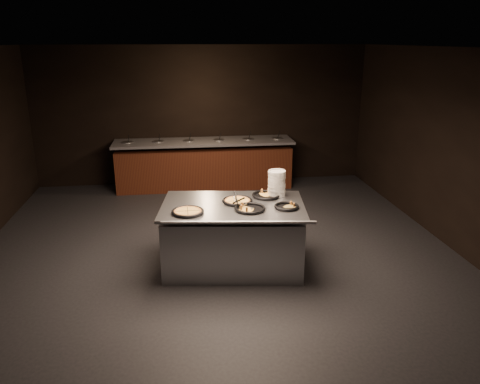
# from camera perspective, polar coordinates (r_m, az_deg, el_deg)

# --- Properties ---
(room) EXTENTS (7.02, 8.02, 2.92)m
(room) POSITION_cam_1_polar(r_m,az_deg,el_deg) (6.18, -2.65, 3.57)
(room) COLOR black
(room) RESTS_ON ground
(salad_bar) EXTENTS (3.70, 0.83, 1.18)m
(salad_bar) POSITION_cam_1_polar(r_m,az_deg,el_deg) (9.88, -4.36, 3.05)
(salad_bar) COLOR #502612
(salad_bar) RESTS_ON ground
(serving_counter) EXTENTS (2.03, 1.45, 0.91)m
(serving_counter) POSITION_cam_1_polar(r_m,az_deg,el_deg) (6.40, -0.85, -5.54)
(serving_counter) COLOR #B5B7BC
(serving_counter) RESTS_ON ground
(plate_stack) EXTENTS (0.24, 0.24, 0.36)m
(plate_stack) POSITION_cam_1_polar(r_m,az_deg,el_deg) (6.56, 4.50, 1.07)
(plate_stack) COLOR silver
(plate_stack) RESTS_ON serving_counter
(pan_veggie_whole) EXTENTS (0.41, 0.41, 0.04)m
(pan_veggie_whole) POSITION_cam_1_polar(r_m,az_deg,el_deg) (5.96, -6.39, -2.39)
(pan_veggie_whole) COLOR black
(pan_veggie_whole) RESTS_ON serving_counter
(pan_cheese_whole) EXTENTS (0.41, 0.41, 0.04)m
(pan_cheese_whole) POSITION_cam_1_polar(r_m,az_deg,el_deg) (6.31, -0.33, -1.08)
(pan_cheese_whole) COLOR black
(pan_cheese_whole) RESTS_ON serving_counter
(pan_cheese_slices_a) EXTENTS (0.39, 0.39, 0.04)m
(pan_cheese_slices_a) POSITION_cam_1_polar(r_m,az_deg,el_deg) (6.54, 3.18, -0.40)
(pan_cheese_slices_a) COLOR black
(pan_cheese_slices_a) RESTS_ON serving_counter
(pan_cheese_slices_b) EXTENTS (0.40, 0.40, 0.04)m
(pan_cheese_slices_b) POSITION_cam_1_polar(r_m,az_deg,el_deg) (6.03, 1.22, -2.02)
(pan_cheese_slices_b) COLOR black
(pan_cheese_slices_b) RESTS_ON serving_counter
(pan_veggie_slices) EXTENTS (0.33, 0.33, 0.04)m
(pan_veggie_slices) POSITION_cam_1_polar(r_m,az_deg,el_deg) (6.13, 5.70, -1.77)
(pan_veggie_slices) COLOR black
(pan_veggie_slices) RESTS_ON serving_counter
(server_left) EXTENTS (0.11, 0.34, 0.16)m
(server_left) POSITION_cam_1_polar(r_m,az_deg,el_deg) (6.20, -0.58, -0.83)
(server_left) COLOR #B5B7BC
(server_left) RESTS_ON serving_counter
(server_right) EXTENTS (0.27, 0.24, 0.16)m
(server_right) POSITION_cam_1_polar(r_m,az_deg,el_deg) (6.07, 0.22, -1.34)
(server_right) COLOR #B5B7BC
(server_right) RESTS_ON serving_counter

